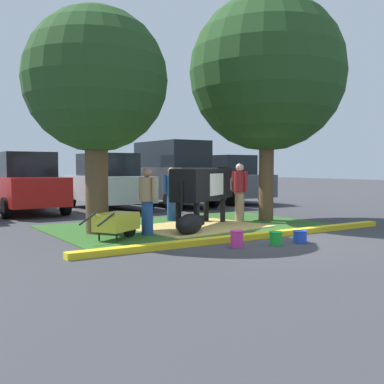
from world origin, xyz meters
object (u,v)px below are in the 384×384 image
(shade_tree_right, at_px, (267,73))
(hatchback_white, at_px, (25,184))
(bucket_green, at_px, (276,238))
(sedan_silver, at_px, (108,182))
(bucket_blue, at_px, (300,236))
(sedan_red, at_px, (226,180))
(person_visitor_near, at_px, (147,200))
(shade_tree_left, at_px, (96,82))
(suv_dark_grey, at_px, (171,174))
(wheelbarrow, at_px, (117,222))
(person_handler, at_px, (240,191))
(bucket_pink, at_px, (237,238))
(calf_lying, at_px, (190,224))
(cow_holstein, at_px, (204,185))
(person_visitor_far, at_px, (171,193))

(shade_tree_right, height_order, hatchback_white, shade_tree_right)
(hatchback_white, bearing_deg, bucket_green, -74.44)
(sedan_silver, bearing_deg, bucket_blue, -88.13)
(bucket_blue, height_order, sedan_red, sedan_red)
(person_visitor_near, height_order, bucket_green, person_visitor_near)
(shade_tree_left, height_order, bucket_green, shade_tree_left)
(suv_dark_grey, relative_size, sedan_red, 1.05)
(bucket_green, height_order, bucket_blue, bucket_green)
(shade_tree_left, height_order, wheelbarrow, shade_tree_left)
(person_handler, relative_size, bucket_pink, 5.02)
(calf_lying, relative_size, person_visitor_near, 0.82)
(bucket_pink, bearing_deg, shade_tree_right, 40.68)
(cow_holstein, relative_size, calf_lying, 2.28)
(wheelbarrow, distance_m, hatchback_white, 7.06)
(cow_holstein, distance_m, person_handler, 1.40)
(calf_lying, bearing_deg, sedan_red, 47.61)
(bucket_green, relative_size, suv_dark_grey, 0.06)
(shade_tree_right, xyz_separation_m, person_visitor_near, (-4.15, -0.65, -3.35))
(bucket_green, height_order, sedan_silver, sedan_silver)
(person_visitor_near, bearing_deg, sedan_silver, 74.46)
(sedan_red, bearing_deg, shade_tree_right, -117.65)
(person_visitor_far, distance_m, wheelbarrow, 3.62)
(sedan_red, bearing_deg, person_visitor_near, -137.78)
(shade_tree_right, relative_size, hatchback_white, 1.45)
(bucket_green, height_order, sedan_red, sedan_red)
(shade_tree_right, distance_m, hatchback_white, 8.63)
(person_visitor_near, height_order, hatchback_white, hatchback_white)
(person_visitor_near, height_order, sedan_silver, sedan_silver)
(cow_holstein, height_order, person_visitor_near, cow_holstein)
(calf_lying, height_order, sedan_red, sedan_red)
(person_handler, xyz_separation_m, bucket_green, (-1.82, -3.38, -0.74))
(sedan_silver, bearing_deg, calf_lying, -97.63)
(shade_tree_left, bearing_deg, bucket_pink, -63.44)
(shade_tree_left, xyz_separation_m, sedan_silver, (2.66, 5.68, -2.50))
(shade_tree_left, height_order, hatchback_white, shade_tree_left)
(calf_lying, height_order, suv_dark_grey, suv_dark_grey)
(shade_tree_left, distance_m, person_handler, 4.94)
(cow_holstein, xyz_separation_m, person_handler, (1.37, 0.20, -0.20))
(person_visitor_far, height_order, bucket_pink, person_visitor_far)
(hatchback_white, bearing_deg, person_visitor_near, -81.30)
(shade_tree_left, distance_m, shade_tree_right, 5.03)
(cow_holstein, bearing_deg, shade_tree_left, 175.26)
(bucket_pink, height_order, bucket_green, bucket_pink)
(shade_tree_left, height_order, sedan_silver, shade_tree_left)
(person_visitor_far, bearing_deg, person_handler, -38.76)
(bucket_green, bearing_deg, cow_holstein, 81.90)
(shade_tree_left, xyz_separation_m, hatchback_white, (-0.21, 5.86, -2.50))
(calf_lying, bearing_deg, bucket_pink, -94.33)
(person_handler, xyz_separation_m, sedan_silver, (-1.53, 5.71, 0.10))
(calf_lying, xyz_separation_m, bucket_blue, (1.23, -2.22, -0.11))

